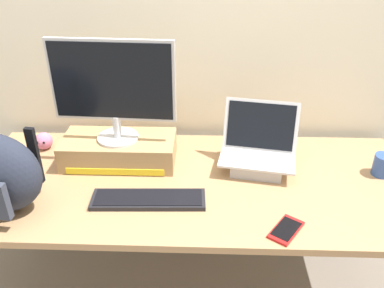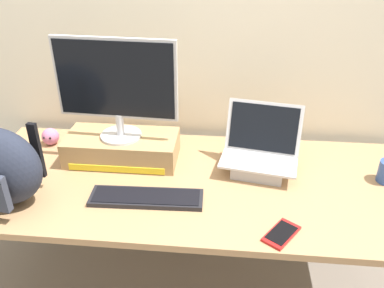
% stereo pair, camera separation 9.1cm
% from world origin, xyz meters
% --- Properties ---
extents(back_wall, '(7.00, 0.10, 2.60)m').
position_xyz_m(back_wall, '(0.00, 0.51, 1.30)').
color(back_wall, silver).
rests_on(back_wall, ground).
extents(desk, '(1.93, 0.81, 0.71)m').
position_xyz_m(desk, '(0.00, 0.00, 0.65)').
color(desk, '#A87F56').
rests_on(desk, ground).
extents(toner_box_yellow, '(0.51, 0.24, 0.12)m').
position_xyz_m(toner_box_yellow, '(-0.34, 0.14, 0.77)').
color(toner_box_yellow, '#A88456').
rests_on(toner_box_yellow, desk).
extents(desktop_monitor, '(0.53, 0.19, 0.45)m').
position_xyz_m(desktop_monitor, '(-0.34, 0.14, 1.08)').
color(desktop_monitor, silver).
rests_on(desktop_monitor, toner_box_yellow).
extents(open_laptop, '(0.36, 0.29, 0.29)m').
position_xyz_m(open_laptop, '(0.29, 0.11, 0.77)').
color(open_laptop, '#ADADB2').
rests_on(open_laptop, desk).
extents(external_keyboard, '(0.46, 0.14, 0.02)m').
position_xyz_m(external_keyboard, '(-0.17, -0.16, 0.72)').
color(external_keyboard, black).
rests_on(external_keyboard, desk).
extents(coffee_mug, '(0.13, 0.08, 0.10)m').
position_xyz_m(coffee_mug, '(0.84, 0.07, 0.76)').
color(coffee_mug, '#2D4C93').
rests_on(coffee_mug, desk).
extents(cell_phone, '(0.15, 0.17, 0.01)m').
position_xyz_m(cell_phone, '(0.35, -0.31, 0.72)').
color(cell_phone, red).
rests_on(cell_phone, desk).
extents(plush_toy, '(0.08, 0.08, 0.08)m').
position_xyz_m(plush_toy, '(-0.73, 0.25, 0.75)').
color(plush_toy, '#CC7099').
rests_on(plush_toy, desk).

